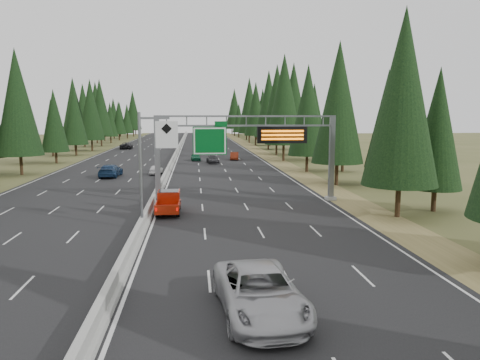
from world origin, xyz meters
name	(u,v)px	position (x,y,z in m)	size (l,w,h in m)	color
road	(175,158)	(0.00, 80.00, 0.04)	(32.00, 260.00, 0.08)	black
shoulder_right	(270,158)	(17.80, 80.00, 0.03)	(3.60, 260.00, 0.06)	olive
shoulder_left	(76,159)	(-17.80, 80.00, 0.03)	(3.60, 260.00, 0.06)	#474D24
median_barrier	(175,156)	(0.00, 80.00, 0.41)	(0.70, 260.00, 0.85)	gray
sign_gantry	(253,145)	(8.92, 34.88, 5.27)	(16.75, 0.98, 7.80)	slate
hov_sign_pole	(149,162)	(0.58, 24.97, 4.72)	(2.80, 0.50, 8.00)	slate
tree_row_right	(298,106)	(21.52, 73.65, 9.49)	(11.72, 241.07, 18.89)	black
tree_row_left	(29,108)	(-21.93, 69.71, 8.96)	(12.24, 242.15, 18.98)	black
silver_minivan	(260,292)	(6.10, 10.53, 1.00)	(3.05, 6.62, 1.84)	#ACABB0
red_pickup	(169,200)	(1.50, 30.94, 1.01)	(1.84, 5.16, 1.68)	black
car_ahead_green	(196,157)	(3.83, 74.86, 0.74)	(1.55, 3.85, 1.31)	#135434
car_ahead_dkred	(234,156)	(10.69, 75.60, 0.76)	(1.43, 4.10, 1.35)	#631E0E
car_ahead_dkgrey	(213,159)	(6.62, 70.07, 0.72)	(1.79, 4.40, 1.28)	black
car_ahead_white	(212,141)	(8.64, 123.90, 0.74)	(2.18, 4.73, 1.31)	#B4B4B4
car_ahead_far	(205,139)	(6.93, 135.52, 0.84)	(1.79, 4.45, 1.52)	black
car_onc_blue	(111,171)	(-7.09, 53.86, 0.89)	(2.28, 5.61, 1.63)	navy
car_onc_white	(156,170)	(-1.50, 55.99, 0.72)	(1.50, 3.74, 1.27)	silver
car_onc_far	(127,146)	(-12.32, 105.62, 0.86)	(2.59, 5.61, 1.56)	black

